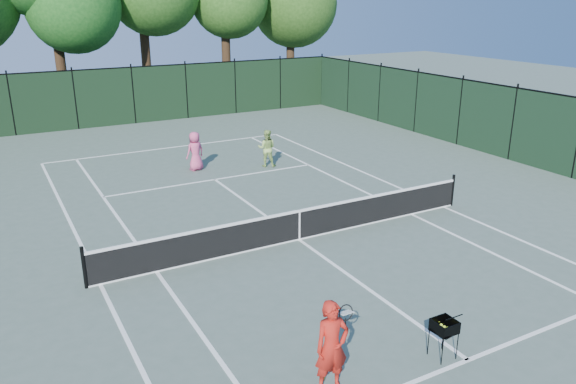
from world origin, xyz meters
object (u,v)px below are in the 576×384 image
coach (332,347)px  ball_hopper (445,326)px  player_pink (195,151)px  player_green (267,148)px  loose_ball_midcourt (323,378)px

coach → ball_hopper: (2.36, -0.24, -0.19)m
coach → player_pink: coach is taller
ball_hopper → player_green: bearing=68.9°
ball_hopper → loose_ball_midcourt: (-2.35, 0.51, -0.63)m
loose_ball_midcourt → ball_hopper: bearing=-12.4°
coach → ball_hopper: size_ratio=2.16×
coach → loose_ball_midcourt: bearing=92.6°
player_green → ball_hopper: (-2.90, -13.12, -0.10)m
player_green → loose_ball_midcourt: 13.67m
player_green → player_pink: bearing=14.3°
coach → loose_ball_midcourt: size_ratio=25.13×
player_pink → ball_hopper: (-0.18, -14.01, -0.11)m
player_pink → loose_ball_midcourt: (-2.53, -13.49, -0.74)m
coach → ball_hopper: 2.38m
coach → player_pink: size_ratio=1.10×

